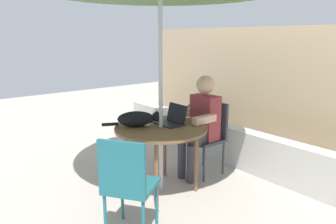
{
  "coord_description": "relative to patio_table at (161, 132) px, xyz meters",
  "views": [
    {
      "loc": [
        2.58,
        -2.03,
        1.69
      ],
      "look_at": [
        0.0,
        0.1,
        0.89
      ],
      "focal_mm": 33.77,
      "sensor_mm": 36.0,
      "label": 1
    }
  ],
  "objects": [
    {
      "name": "cat",
      "position": [
        -0.16,
        -0.18,
        0.15
      ],
      "size": [
        0.44,
        0.55,
        0.17
      ],
      "color": "black",
      "rests_on": "patio_table"
    },
    {
      "name": "chair_occupied",
      "position": [
        0.0,
        0.77,
        -0.14
      ],
      "size": [
        0.4,
        0.4,
        0.9
      ],
      "color": "#33383F",
      "rests_on": "ground"
    },
    {
      "name": "ground_plane",
      "position": [
        0.0,
        0.0,
        -0.67
      ],
      "size": [
        14.0,
        14.0,
        0.0
      ],
      "primitive_type": "plane",
      "color": "#ADA399"
    },
    {
      "name": "person_seated",
      "position": [
        -0.0,
        0.61,
        0.03
      ],
      "size": [
        0.48,
        0.48,
        1.24
      ],
      "color": "maroon",
      "rests_on": "ground"
    },
    {
      "name": "planter_wall_low",
      "position": [
        0.0,
        1.21,
        -0.42
      ],
      "size": [
        4.48,
        0.2,
        0.51
      ],
      "primitive_type": "cube",
      "color": "beige",
      "rests_on": "ground"
    },
    {
      "name": "chair_empty",
      "position": [
        0.52,
        -0.76,
        -0.14
      ],
      "size": [
        0.56,
        0.56,
        0.9
      ],
      "color": "#1E606B",
      "rests_on": "ground"
    },
    {
      "name": "fence_back",
      "position": [
        0.0,
        1.93,
        0.24
      ],
      "size": [
        4.97,
        0.08,
        1.83
      ],
      "primitive_type": "cube",
      "color": "tan",
      "rests_on": "ground"
    },
    {
      "name": "patio_table",
      "position": [
        0.0,
        0.0,
        0.0
      ],
      "size": [
        1.0,
        1.0,
        0.74
      ],
      "color": "brown",
      "rests_on": "ground"
    },
    {
      "name": "laptop",
      "position": [
        -0.01,
        0.19,
        0.13
      ],
      "size": [
        0.31,
        0.26,
        0.21
      ],
      "color": "black",
      "rests_on": "patio_table"
    },
    {
      "name": "potted_plant_near_fence",
      "position": [
        -0.82,
        1.31,
        -0.29
      ],
      "size": [
        0.39,
        0.39,
        0.7
      ],
      "color": "#33383D",
      "rests_on": "ground"
    }
  ]
}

